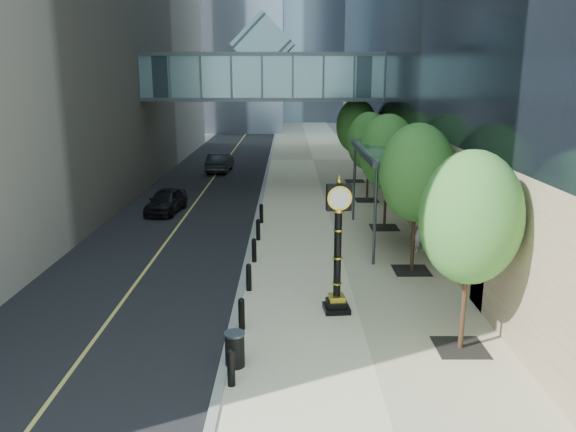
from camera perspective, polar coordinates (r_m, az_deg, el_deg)
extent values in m
plane|color=gray|center=(13.86, 5.66, -19.08)|extent=(320.00, 320.00, 0.00)
cube|color=black|center=(52.41, -6.26, 5.66)|extent=(8.00, 180.00, 0.02)
cube|color=beige|center=(52.14, 2.56, 5.71)|extent=(8.00, 180.00, 0.06)
cube|color=gray|center=(52.12, -1.86, 5.72)|extent=(0.25, 180.00, 0.07)
cube|color=#466771|center=(39.59, -2.52, 13.93)|extent=(17.00, 4.00, 3.00)
cube|color=#383F44|center=(39.61, -2.50, 11.83)|extent=(17.00, 4.20, 0.25)
cube|color=#383F44|center=(39.61, -2.55, 16.03)|extent=(17.00, 4.20, 0.25)
cube|color=#466771|center=(39.64, -2.56, 16.97)|extent=(4.24, 3.00, 4.24)
cube|color=#383F44|center=(26.21, 10.62, 6.43)|extent=(3.00, 8.00, 0.25)
cube|color=#466771|center=(26.19, 10.63, 6.76)|extent=(2.80, 7.80, 0.06)
cylinder|color=#383F44|center=(22.79, 8.83, 0.00)|extent=(0.12, 0.12, 4.20)
cylinder|color=#383F44|center=(29.96, 6.73, 3.43)|extent=(0.12, 0.12, 4.20)
cylinder|color=black|center=(14.46, -5.79, -15.21)|extent=(0.20, 0.20, 0.90)
cylinder|color=black|center=(17.31, -4.73, -10.04)|extent=(0.20, 0.20, 0.90)
cylinder|color=black|center=(20.26, -4.00, -6.35)|extent=(0.20, 0.20, 0.90)
cylinder|color=black|center=(23.28, -3.46, -3.61)|extent=(0.20, 0.20, 0.90)
cylinder|color=black|center=(26.35, -3.05, -1.51)|extent=(0.20, 0.20, 0.90)
cylinder|color=black|center=(29.44, -2.72, 0.16)|extent=(0.20, 0.20, 0.90)
cube|color=black|center=(17.07, 17.08, -12.64)|extent=(1.40, 1.40, 0.02)
cylinder|color=#3A2218|center=(16.47, 17.45, -8.00)|extent=(0.14, 0.14, 3.00)
ellipsoid|color=#286A27|center=(15.78, 18.06, -0.16)|extent=(2.75, 2.75, 3.66)
cube|color=black|center=(22.87, 12.42, -5.42)|extent=(1.40, 1.40, 0.02)
cylinder|color=#3A2218|center=(22.41, 12.63, -1.72)|extent=(0.14, 0.14, 3.09)
ellipsoid|color=#286A27|center=(21.90, 12.96, 4.31)|extent=(2.83, 2.83, 3.78)
cube|color=black|center=(28.96, 9.74, -1.16)|extent=(1.40, 1.40, 0.02)
cylinder|color=#3A2218|center=(28.61, 9.87, 1.76)|extent=(0.14, 0.14, 3.05)
ellipsoid|color=#286A27|center=(28.21, 10.07, 6.44)|extent=(2.79, 2.79, 3.72)
cube|color=black|center=(35.20, 8.01, 1.61)|extent=(1.40, 1.40, 0.02)
cylinder|color=#3A2218|center=(34.92, 8.09, 3.90)|extent=(0.14, 0.14, 2.88)
ellipsoid|color=#286A27|center=(34.61, 8.22, 7.53)|extent=(2.64, 2.64, 3.52)
cube|color=black|center=(41.52, 6.80, 3.54)|extent=(1.40, 1.40, 0.02)
cylinder|color=#3A2218|center=(41.27, 6.87, 5.68)|extent=(0.14, 0.14, 3.16)
ellipsoid|color=#286A27|center=(40.99, 6.97, 9.06)|extent=(2.90, 2.90, 3.86)
cube|color=black|center=(18.73, 4.93, -9.32)|extent=(0.90, 0.90, 0.18)
cube|color=black|center=(18.65, 4.95, -8.80)|extent=(0.70, 0.70, 0.18)
cube|color=gold|center=(18.58, 4.96, -8.27)|extent=(0.55, 0.55, 0.18)
cylinder|color=black|center=(18.06, 5.06, -3.82)|extent=(0.24, 0.24, 2.85)
cube|color=black|center=(17.59, 5.19, 1.90)|extent=(0.80, 0.35, 0.83)
cylinder|color=white|center=(17.75, 5.14, 2.01)|extent=(0.64, 0.10, 0.64)
cylinder|color=white|center=(17.43, 5.23, 1.79)|extent=(0.64, 0.10, 0.64)
sphere|color=gold|center=(17.49, 5.22, 3.52)|extent=(0.18, 0.18, 0.18)
cylinder|color=black|center=(15.31, -5.42, -13.43)|extent=(0.58, 0.58, 0.90)
imported|color=beige|center=(25.07, 13.29, -1.57)|extent=(0.79, 0.68, 1.84)
imported|color=black|center=(32.52, -12.28, 1.53)|extent=(2.02, 4.14, 1.36)
imported|color=black|center=(46.01, -6.92, 5.45)|extent=(1.85, 4.70, 1.52)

